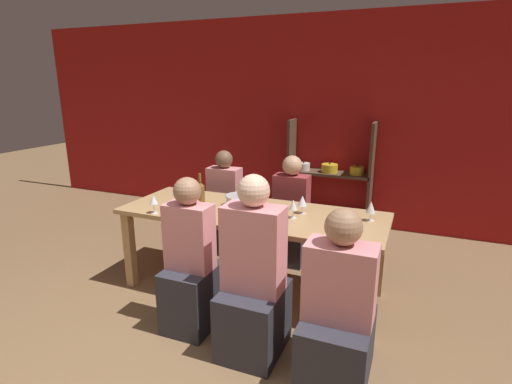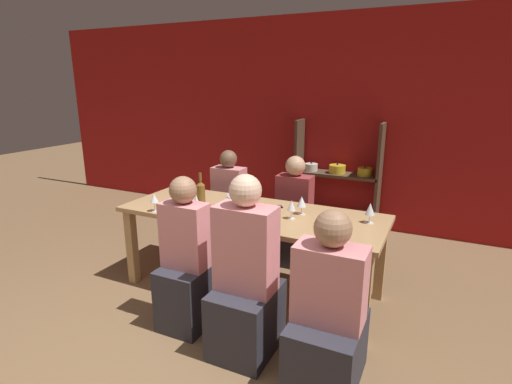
% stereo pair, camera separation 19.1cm
% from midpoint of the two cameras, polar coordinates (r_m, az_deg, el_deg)
% --- Properties ---
extents(wall_back_red, '(8.80, 0.06, 2.70)m').
position_cam_midpoint_polar(wall_back_red, '(5.45, 6.39, 9.93)').
color(wall_back_red, '#A31919').
rests_on(wall_back_red, ground_plane).
extents(shelf_unit, '(1.08, 0.30, 1.39)m').
position_cam_midpoint_polar(shelf_unit, '(5.32, 9.13, 0.28)').
color(shelf_unit, '#4C3828').
rests_on(shelf_unit, ground_plane).
extents(dining_table, '(2.33, 0.87, 0.77)m').
position_cam_midpoint_polar(dining_table, '(3.55, -2.16, -4.18)').
color(dining_table, tan).
rests_on(dining_table, ground_plane).
extents(mixing_bowl, '(0.26, 0.26, 0.10)m').
position_cam_midpoint_polar(mixing_bowl, '(3.65, -3.90, -1.18)').
color(mixing_bowl, '#B7BABC').
rests_on(mixing_bowl, dining_table).
extents(wine_bottle_green, '(0.08, 0.08, 0.32)m').
position_cam_midpoint_polar(wine_bottle_green, '(3.60, -9.45, -0.41)').
color(wine_bottle_green, brown).
rests_on(wine_bottle_green, dining_table).
extents(wine_glass_white_a, '(0.07, 0.07, 0.16)m').
position_cam_midpoint_polar(wine_glass_white_a, '(3.57, -15.93, -1.15)').
color(wine_glass_white_a, white).
rests_on(wine_glass_white_a, dining_table).
extents(wine_glass_white_b, '(0.07, 0.07, 0.16)m').
position_cam_midpoint_polar(wine_glass_white_b, '(3.46, -10.01, -1.45)').
color(wine_glass_white_b, white).
rests_on(wine_glass_white_b, dining_table).
extents(wine_glass_red_a, '(0.07, 0.07, 0.19)m').
position_cam_midpoint_polar(wine_glass_red_a, '(2.91, 11.44, -4.29)').
color(wine_glass_red_a, white).
rests_on(wine_glass_red_a, dining_table).
extents(wine_glass_red_b, '(0.07, 0.07, 0.19)m').
position_cam_midpoint_polar(wine_glass_red_b, '(3.83, -11.07, 0.56)').
color(wine_glass_red_b, white).
rests_on(wine_glass_red_b, dining_table).
extents(wine_glass_empty_a, '(0.08, 0.08, 0.17)m').
position_cam_midpoint_polar(wine_glass_empty_a, '(3.35, 14.53, -2.16)').
color(wine_glass_empty_a, white).
rests_on(wine_glass_empty_a, dining_table).
extents(wine_glass_white_c, '(0.08, 0.08, 0.16)m').
position_cam_midpoint_polar(wine_glass_white_c, '(3.44, 5.07, -1.34)').
color(wine_glass_white_c, white).
rests_on(wine_glass_white_c, dining_table).
extents(wine_glass_red_c, '(0.07, 0.07, 0.16)m').
position_cam_midpoint_polar(wine_glass_red_c, '(3.32, 3.70, -1.91)').
color(wine_glass_red_c, white).
rests_on(wine_glass_red_c, dining_table).
extents(cell_phone, '(0.16, 0.15, 0.01)m').
position_cam_midpoint_polar(cell_phone, '(3.62, 1.07, -2.14)').
color(cell_phone, black).
rests_on(cell_phone, dining_table).
extents(person_near_a, '(0.41, 0.51, 1.30)m').
position_cam_midpoint_polar(person_near_a, '(2.85, -2.32, -13.77)').
color(person_near_a, '#2D2D38').
rests_on(person_near_a, ground_plane).
extents(person_far_a, '(0.36, 0.45, 1.15)m').
position_cam_midpoint_polar(person_far_a, '(4.26, 3.71, -4.36)').
color(person_far_a, '#2D2D38').
rests_on(person_far_a, ground_plane).
extents(person_near_b, '(0.43, 0.54, 1.15)m').
position_cam_midpoint_polar(person_near_b, '(2.69, 9.53, -17.44)').
color(person_near_b, '#2D2D38').
rests_on(person_near_b, ground_plane).
extents(person_far_b, '(0.36, 0.45, 1.15)m').
position_cam_midpoint_polar(person_far_b, '(4.55, -5.65, -3.11)').
color(person_far_b, '#2D2D38').
rests_on(person_far_b, ground_plane).
extents(person_near_c, '(0.35, 0.44, 1.21)m').
position_cam_midpoint_polar(person_near_c, '(3.17, -11.00, -11.33)').
color(person_near_c, '#2D2D38').
rests_on(person_near_c, ground_plane).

